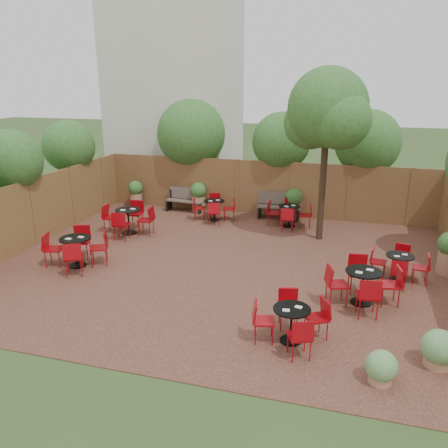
# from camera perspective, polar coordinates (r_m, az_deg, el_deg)

# --- Properties ---
(ground) EXTENTS (80.00, 80.00, 0.00)m
(ground) POSITION_cam_1_polar(r_m,az_deg,el_deg) (12.32, 0.28, -5.20)
(ground) COLOR #354F23
(ground) RESTS_ON ground
(courtyard_paving) EXTENTS (12.00, 10.00, 0.02)m
(courtyard_paving) POSITION_cam_1_polar(r_m,az_deg,el_deg) (12.31, 0.28, -5.16)
(courtyard_paving) COLOR #3B1E18
(courtyard_paving) RESTS_ON ground
(fence_back) EXTENTS (12.00, 0.08, 2.00)m
(fence_back) POSITION_cam_1_polar(r_m,az_deg,el_deg) (16.65, 4.96, 4.49)
(fence_back) COLOR brown
(fence_back) RESTS_ON ground
(fence_left) EXTENTS (0.08, 10.00, 2.00)m
(fence_left) POSITION_cam_1_polar(r_m,az_deg,el_deg) (14.69, -22.88, 1.33)
(fence_left) COLOR brown
(fence_left) RESTS_ON ground
(neighbour_building) EXTENTS (5.00, 4.00, 8.00)m
(neighbour_building) POSITION_cam_1_polar(r_m,az_deg,el_deg) (20.39, -6.04, 15.42)
(neighbour_building) COLOR beige
(neighbour_building) RESTS_ON ground
(overhang_foliage) EXTENTS (15.75, 10.75, 2.62)m
(overhang_foliage) POSITION_cam_1_polar(r_m,az_deg,el_deg) (14.58, -1.07, 9.46)
(overhang_foliage) COLOR #2A5D1E
(overhang_foliage) RESTS_ON ground
(courtyard_tree) EXTENTS (2.56, 2.46, 5.15)m
(courtyard_tree) POSITION_cam_1_polar(r_m,az_deg,el_deg) (13.79, 12.79, 13.35)
(courtyard_tree) COLOR black
(courtyard_tree) RESTS_ON courtyard_paving
(park_bench_left) EXTENTS (1.45, 0.58, 0.87)m
(park_bench_left) POSITION_cam_1_polar(r_m,az_deg,el_deg) (17.20, -4.86, 3.11)
(park_bench_left) COLOR brown
(park_bench_left) RESTS_ON courtyard_paving
(park_bench_right) EXTENTS (1.56, 0.54, 0.95)m
(park_bench_right) POSITION_cam_1_polar(r_m,az_deg,el_deg) (16.31, 6.96, 2.37)
(park_bench_right) COLOR brown
(park_bench_right) RESTS_ON courtyard_paving
(bistro_tables) EXTENTS (9.71, 8.56, 0.92)m
(bistro_tables) POSITION_cam_1_polar(r_m,az_deg,el_deg) (12.60, 0.44, -2.42)
(bistro_tables) COLOR black
(bistro_tables) RESTS_ON courtyard_paving
(planters) EXTENTS (11.14, 4.32, 1.13)m
(planters) POSITION_cam_1_polar(r_m,az_deg,el_deg) (15.46, 4.58, 1.98)
(planters) COLOR #9E6C4F
(planters) RESTS_ON courtyard_paving
(low_shrubs) EXTENTS (2.44, 3.28, 0.68)m
(low_shrubs) POSITION_cam_1_polar(r_m,az_deg,el_deg) (9.27, 25.00, -13.03)
(low_shrubs) COLOR #9E6C4F
(low_shrubs) RESTS_ON courtyard_paving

